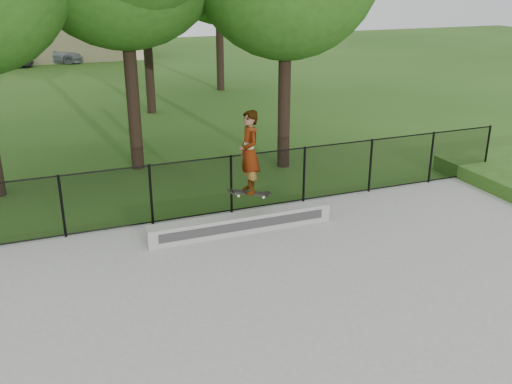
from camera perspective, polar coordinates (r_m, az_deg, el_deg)
ground at (r=9.70m, az=9.52°, el=-14.98°), size 100.00×100.00×0.00m
concrete_slab at (r=9.68m, az=9.53°, el=-14.83°), size 14.00×12.00×0.06m
grind_ledge at (r=13.19m, az=-1.49°, el=-3.14°), size 4.40×0.40×0.43m
car_b at (r=41.61m, az=-23.69°, el=12.03°), size 3.03×1.74×1.04m
car_c at (r=42.82m, az=-19.76°, el=12.89°), size 4.33×3.04×1.25m
skater_airborne at (r=12.55m, az=-0.68°, el=3.89°), size 0.82×0.69×2.05m
chainlink_fence at (r=14.10m, az=-2.49°, el=0.81°), size 16.06×0.06×1.50m
distant_building at (r=44.84m, az=-19.21°, el=15.25°), size 12.40×6.40×4.30m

